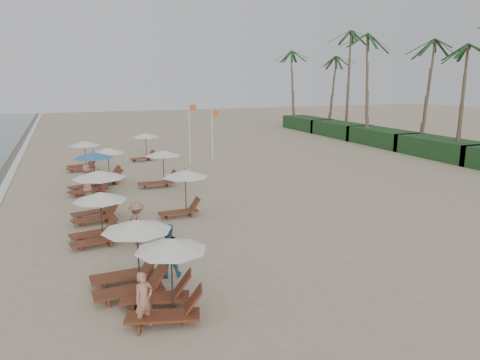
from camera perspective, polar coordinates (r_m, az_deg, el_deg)
name	(u,v)px	position (r m, az deg, el deg)	size (l,w,h in m)	color
ground	(284,254)	(17.71, 5.54, -9.19)	(160.00, 160.00, 0.00)	tan
shrub_hedge	(441,148)	(41.86, 23.90, 3.68)	(3.20, 53.00, 1.60)	#193D1C
palm_row	(442,36)	(42.16, 24.07, 16.18)	(7.00, 52.00, 12.30)	brown
lounger_station_0	(163,281)	(13.22, -9.69, -12.41)	(2.57, 2.39, 2.25)	brown
lounger_station_1	(129,259)	(14.82, -13.71, -9.60)	(2.67, 2.19, 2.31)	brown
lounger_station_2	(96,217)	(19.34, -17.62, -4.46)	(2.48, 2.15, 2.11)	brown
lounger_station_3	(95,194)	(22.29, -17.69, -1.72)	(2.70, 2.46, 2.38)	brown
lounger_station_4	(90,174)	(27.89, -18.36, 0.71)	(2.81, 2.71, 2.39)	brown
lounger_station_5	(104,168)	(30.10, -16.68, 1.48)	(2.65, 2.34, 2.29)	brown
lounger_station_6	(82,155)	(34.97, -19.22, 2.95)	(2.58, 2.24, 2.13)	brown
inland_station_0	(182,187)	(22.16, -7.23, -0.91)	(2.63, 2.24, 2.22)	brown
inland_station_1	(160,166)	(28.37, -10.05, 1.72)	(2.85, 2.24, 2.22)	brown
inland_station_2	(144,143)	(37.63, -11.95, 4.59)	(2.61, 2.24, 2.22)	brown
beachgoer_near	(144,300)	(12.84, -11.98, -14.48)	(0.57, 0.37, 1.56)	#B27861
beachgoer_mid_a	(167,250)	(15.62, -9.13, -8.71)	(0.90, 0.70, 1.85)	teal
beachgoer_mid_b	(137,223)	(18.83, -12.77, -5.29)	(1.13, 0.65, 1.75)	#9A634E
beachgoer_far_b	(88,180)	(27.22, -18.59, 0.03)	(0.90, 0.59, 1.85)	#9D6555
flag_pole_near	(190,131)	(34.83, -6.32, 6.16)	(0.59, 0.08, 4.81)	silver
flag_pole_far	(213,131)	(37.15, -3.45, 6.12)	(0.60, 0.08, 4.19)	silver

